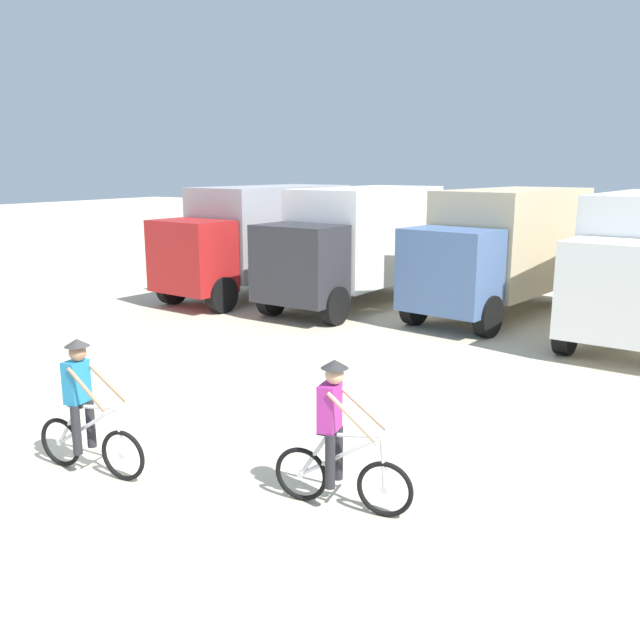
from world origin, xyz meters
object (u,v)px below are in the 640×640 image
box_truck_tan_camper (503,245)px  cyclist_orange_shirt (85,412)px  cyclist_cowboy_hat (338,440)px  box_truck_avon_van (357,240)px  box_truck_grey_hauler (260,235)px

box_truck_tan_camper → cyclist_orange_shirt: bearing=-96.7°
box_truck_tan_camper → cyclist_orange_shirt: 12.95m
box_truck_tan_camper → cyclist_cowboy_hat: bearing=-81.5°
box_truck_tan_camper → box_truck_avon_van: bearing=-167.2°
box_truck_avon_van → cyclist_orange_shirt: size_ratio=3.77×
cyclist_cowboy_hat → box_truck_tan_camper: bearing=98.5°
box_truck_tan_camper → cyclist_orange_shirt: size_ratio=3.86×
box_truck_grey_hauler → cyclist_cowboy_hat: box_truck_grey_hauler is taller
box_truck_avon_van → cyclist_orange_shirt: box_truck_avon_van is taller
box_truck_tan_camper → cyclist_orange_shirt: (-1.51, -12.83, -1.03)m
box_truck_avon_van → box_truck_tan_camper: size_ratio=0.98×
box_truck_grey_hauler → cyclist_cowboy_hat: size_ratio=3.81×
box_truck_grey_hauler → cyclist_cowboy_hat: (9.08, -10.71, -1.03)m
box_truck_grey_hauler → cyclist_orange_shirt: bearing=-63.5°
box_truck_avon_van → cyclist_orange_shirt: 12.22m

